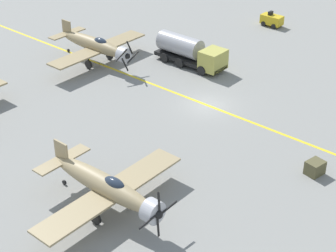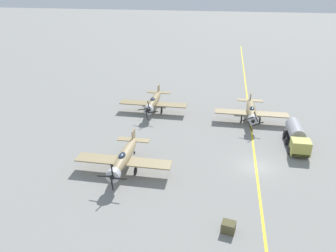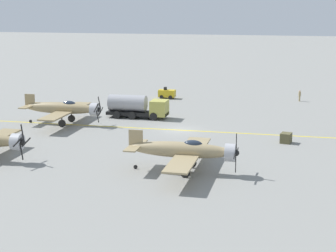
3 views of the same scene
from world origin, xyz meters
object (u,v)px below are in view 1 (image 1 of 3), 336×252
object	(u,v)px
airplane_mid_right	(107,186)
airplane_near_center	(96,45)
supply_crate_by_tanker	(315,168)
fuel_tanker	(190,52)
tow_tractor	(272,20)

from	to	relation	value
airplane_mid_right	airplane_near_center	size ratio (longest dim) A/B	1.00
airplane_near_center	supply_crate_by_tanker	bearing A→B (deg)	68.41
fuel_tanker	tow_tractor	bearing A→B (deg)	178.85
supply_crate_by_tanker	airplane_near_center	bearing A→B (deg)	-97.18
tow_tractor	airplane_mid_right	bearing A→B (deg)	15.36
airplane_mid_right	tow_tractor	world-z (taller)	airplane_mid_right
fuel_tanker	supply_crate_by_tanker	size ratio (longest dim) A/B	6.17
airplane_near_center	supply_crate_by_tanker	world-z (taller)	airplane_near_center
airplane_mid_right	tow_tractor	xyz separation A→B (m)	(-37.95, -10.43, -1.22)
fuel_tanker	supply_crate_by_tanker	bearing A→B (deg)	64.06
fuel_tanker	tow_tractor	world-z (taller)	fuel_tanker
tow_tractor	supply_crate_by_tanker	xyz separation A→B (m)	(24.98, 18.98, -0.25)
tow_tractor	airplane_near_center	bearing A→B (deg)	-20.57
airplane_mid_right	tow_tractor	bearing A→B (deg)	-169.69
supply_crate_by_tanker	tow_tractor	bearing A→B (deg)	-142.78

